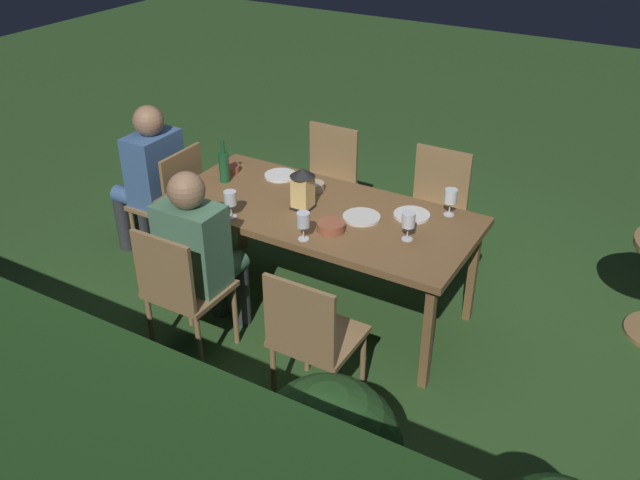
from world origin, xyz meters
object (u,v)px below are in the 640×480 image
at_px(person_in_green, 200,250).
at_px(potted_plant_corner, 327,460).
at_px(green_bottle_on_table, 224,166).
at_px(plate_a, 362,217).
at_px(chair_side_left_a, 434,206).
at_px(wine_glass_a, 408,221).
at_px(chair_side_right_a, 312,336).
at_px(plate_b, 281,175).
at_px(bowl_bread, 315,186).
at_px(wine_glass_b, 451,197).
at_px(chair_side_left_b, 326,180).
at_px(dining_table, 320,217).
at_px(person_in_blue, 149,174).
at_px(chair_side_right_b, 181,288).
at_px(lantern_centerpiece, 303,186).
at_px(chair_head_far, 172,199).
at_px(plate_c, 412,215).
at_px(wine_glass_c, 230,199).
at_px(bowl_salad, 331,226).
at_px(wine_glass_d, 303,221).
at_px(bowl_olives, 230,168).

relative_size(person_in_green, potted_plant_corner, 1.33).
xyz_separation_m(green_bottle_on_table, plate_a, (-1.01, 0.00, -0.10)).
height_order(chair_side_left_a, wine_glass_a, wine_glass_a).
relative_size(chair_side_right_a, plate_b, 4.02).
bearing_deg(bowl_bread, potted_plant_corner, 121.89).
bearing_deg(plate_a, wine_glass_b, -145.29).
height_order(chair_side_left_a, chair_side_right_a, same).
xyz_separation_m(chair_side_left_b, potted_plant_corner, (-1.34, 2.33, 0.02)).
distance_m(dining_table, person_in_blue, 1.40).
height_order(chair_side_right_b, lantern_centerpiece, lantern_centerpiece).
bearing_deg(lantern_centerpiece, chair_side_right_a, 123.89).
bearing_deg(plate_a, chair_head_far, 1.07).
relative_size(dining_table, plate_a, 8.45).
distance_m(chair_side_right_a, plate_c, 1.06).
height_order(wine_glass_b, plate_a, wine_glass_b).
relative_size(chair_side_right_b, wine_glass_c, 5.15).
relative_size(person_in_blue, plate_b, 5.31).
xyz_separation_m(chair_head_far, bowl_salad, (-1.39, 0.20, 0.27)).
xyz_separation_m(dining_table, plate_c, (-0.52, -0.20, 0.06)).
distance_m(person_in_blue, wine_glass_d, 1.56).
height_order(dining_table, person_in_blue, person_in_blue).
bearing_deg(bowl_bread, wine_glass_c, 65.62).
relative_size(chair_side_right_a, bowl_salad, 5.31).
distance_m(chair_side_right_b, chair_side_right_a, 0.86).
bearing_deg(bowl_salad, bowl_bread, -49.42).
bearing_deg(plate_b, wine_glass_c, 95.23).
height_order(wine_glass_a, bowl_bread, wine_glass_a).
relative_size(chair_side_left_a, person_in_blue, 0.76).
relative_size(plate_a, potted_plant_corner, 0.26).
height_order(plate_a, potted_plant_corner, potted_plant_corner).
height_order(chair_head_far, wine_glass_b, wine_glass_b).
xyz_separation_m(chair_side_right_a, wine_glass_b, (-0.28, -1.16, 0.36)).
height_order(chair_side_right_a, wine_glass_d, wine_glass_d).
xyz_separation_m(chair_side_right_a, wine_glass_c, (0.84, -0.48, 0.36)).
bearing_deg(person_in_blue, wine_glass_c, 160.60).
bearing_deg(dining_table, wine_glass_a, 173.84).
bearing_deg(bowl_olives, chair_side_left_a, -152.14).
bearing_deg(chair_side_right_a, chair_head_far, -26.78).
bearing_deg(bowl_olives, potted_plant_corner, 135.69).
height_order(person_in_green, plate_b, person_in_green).
height_order(chair_side_left_b, chair_head_far, same).
xyz_separation_m(person_in_green, wine_glass_b, (-1.14, -0.96, 0.21)).
height_order(wine_glass_d, bowl_salad, wine_glass_d).
distance_m(person_in_green, wine_glass_a, 1.20).
bearing_deg(bowl_salad, plate_b, -35.83).
relative_size(chair_side_left_b, potted_plant_corner, 1.00).
xyz_separation_m(person_in_green, chair_side_right_a, (-0.86, 0.20, -0.15)).
bearing_deg(chair_side_right_a, wine_glass_d, -54.74).
distance_m(lantern_centerpiece, potted_plant_corner, 1.81).
bearing_deg(plate_c, dining_table, 21.35).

